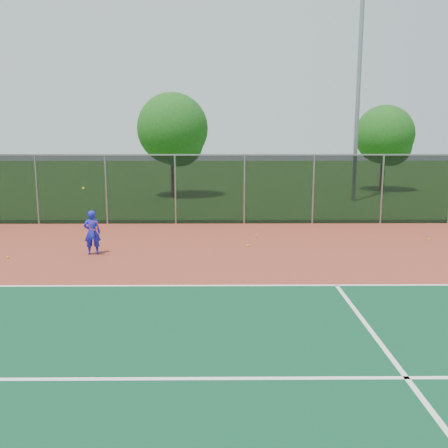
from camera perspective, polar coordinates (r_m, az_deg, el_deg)
The scene contains 13 objects.
ground at distance 10.41m, azimuth 5.52°, elevation -12.16°, with size 120.00×120.00×0.00m, color #255518.
court_apron at distance 12.26m, azimuth 4.55°, elevation -8.51°, with size 30.00×20.00×0.02m, color #953926.
court_green at distance 7.86m, azimuth 24.18°, elevation -20.92°, with size 22.00×13.00×0.01m, color #0F4829.
court_lines at distance 9.16m, azimuth 19.86°, elevation -15.85°, with size 22.10×13.05×0.00m.
fence_back at distance 21.71m, azimuth 2.34°, elevation 4.07°, with size 30.00×0.06×3.03m.
tennis_player at distance 16.84m, azimuth -14.83°, elevation -0.94°, with size 0.59×0.62×2.22m.
practice_ball_0 at distance 20.04m, azimuth 22.35°, elevation -1.64°, with size 0.07×0.07×0.07m, color gold.
practice_ball_2 at distance 17.57m, azimuth 2.76°, elevation -2.47°, with size 0.07×0.07×0.07m, color gold.
practice_ball_3 at distance 19.24m, azimuth 3.70°, elevation -1.34°, with size 0.07×0.07×0.07m, color gold.
practice_ball_4 at distance 17.35m, azimuth -23.49°, elevation -3.52°, with size 0.07×0.07×0.07m, color gold.
floodlight_n at distance 29.97m, azimuth 15.15°, elevation 15.56°, with size 0.90×0.40×12.07m.
tree_back_left at distance 30.89m, azimuth -5.74°, elevation 10.44°, with size 4.32×4.32×6.34m.
tree_back_mid at distance 35.59m, azimuth 18.04°, elevation 9.40°, with size 3.92×3.92×5.76m.
Camera 1 is at (-1.05, -9.55, 4.01)m, focal length 40.00 mm.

